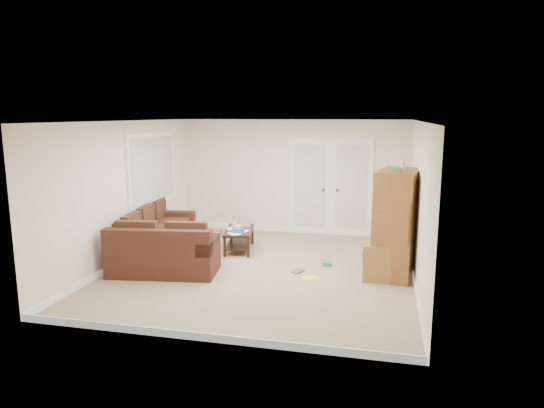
% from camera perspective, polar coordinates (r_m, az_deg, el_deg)
% --- Properties ---
extents(floor, '(5.50, 5.50, 0.00)m').
position_cam_1_polar(floor, '(8.36, -1.15, -7.68)').
color(floor, tan).
rests_on(floor, ground).
extents(ceiling, '(5.00, 5.50, 0.02)m').
position_cam_1_polar(ceiling, '(7.94, -1.21, 9.72)').
color(ceiling, silver).
rests_on(ceiling, wall_back).
extents(wall_left, '(0.02, 5.50, 2.50)m').
position_cam_1_polar(wall_left, '(8.99, -16.83, 1.36)').
color(wall_left, white).
rests_on(wall_left, floor).
extents(wall_right, '(0.02, 5.50, 2.50)m').
position_cam_1_polar(wall_right, '(7.84, 16.83, 0.07)').
color(wall_right, white).
rests_on(wall_right, floor).
extents(wall_back, '(5.00, 0.02, 2.50)m').
position_cam_1_polar(wall_back, '(10.72, 2.41, 3.22)').
color(wall_back, white).
rests_on(wall_back, floor).
extents(wall_front, '(5.00, 0.02, 2.50)m').
position_cam_1_polar(wall_front, '(5.49, -8.20, -3.95)').
color(wall_front, white).
rests_on(wall_front, floor).
extents(baseboards, '(5.00, 5.50, 0.10)m').
position_cam_1_polar(baseboards, '(8.34, -1.15, -7.35)').
color(baseboards, silver).
rests_on(baseboards, floor).
extents(french_doors, '(1.80, 0.05, 2.13)m').
position_cam_1_polar(french_doors, '(10.59, 6.89, 1.89)').
color(french_doors, silver).
rests_on(french_doors, floor).
extents(window_left, '(0.05, 1.92, 1.42)m').
position_cam_1_polar(window_left, '(9.81, -13.86, 4.01)').
color(window_left, silver).
rests_on(window_left, wall_left).
extents(sectional_sofa, '(2.13, 2.76, 0.82)m').
position_cam_1_polar(sectional_sofa, '(8.92, -12.95, -4.62)').
color(sectional_sofa, '#422319').
rests_on(sectional_sofa, floor).
extents(coffee_table, '(0.69, 1.10, 0.70)m').
position_cam_1_polar(coffee_table, '(9.46, -3.85, -4.08)').
color(coffee_table, black).
rests_on(coffee_table, floor).
extents(tv_armoire, '(0.80, 1.18, 1.87)m').
position_cam_1_polar(tv_armoire, '(8.13, 14.46, -2.13)').
color(tv_armoire, brown).
rests_on(tv_armoire, floor).
extents(side_cabinet, '(0.46, 0.46, 0.96)m').
position_cam_1_polar(side_cabinet, '(7.95, 12.32, -6.28)').
color(side_cabinet, olive).
rests_on(side_cabinet, floor).
extents(space_heater, '(0.15, 0.14, 0.33)m').
position_cam_1_polar(space_heater, '(10.44, 12.62, -3.30)').
color(space_heater, silver).
rests_on(space_heater, floor).
extents(floor_magazine, '(0.34, 0.31, 0.01)m').
position_cam_1_polar(floor_magazine, '(7.96, 4.50, -8.63)').
color(floor_magazine, yellow).
rests_on(floor_magazine, floor).
extents(floor_greenbox, '(0.15, 0.19, 0.07)m').
position_cam_1_polar(floor_greenbox, '(8.62, 6.42, -6.92)').
color(floor_greenbox, '#408E4E').
rests_on(floor_greenbox, floor).
extents(floor_book, '(0.26, 0.29, 0.02)m').
position_cam_1_polar(floor_book, '(8.30, 2.51, -7.76)').
color(floor_book, brown).
rests_on(floor_book, floor).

